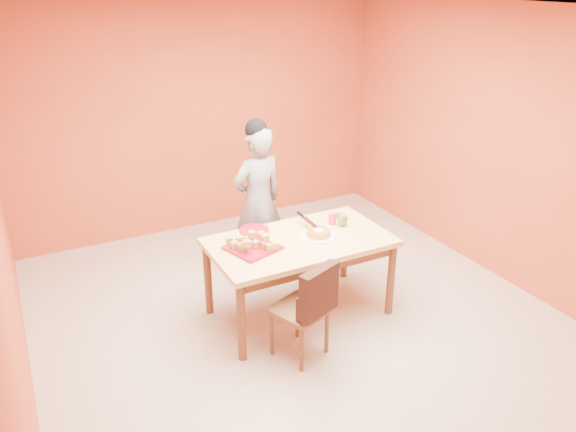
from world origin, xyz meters
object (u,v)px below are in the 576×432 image
magenta_glass (332,219)px  pastry_platter (253,248)px  checker_tin (338,216)px  red_dinner_plate (254,230)px  person (258,201)px  dining_chair (301,308)px  egg_ornament (343,220)px  dining_table (300,249)px  sponge_cake (318,233)px

magenta_glass → pastry_platter: bearing=-171.5°
pastry_platter → magenta_glass: magenta_glass is taller
checker_tin → red_dinner_plate: bearing=174.0°
person → magenta_glass: size_ratio=14.88×
pastry_platter → checker_tin: bearing=13.3°
checker_tin → dining_chair: bearing=-136.3°
egg_ornament → magenta_glass: (-0.06, 0.09, -0.01)m
dining_chair → person: person is taller
pastry_platter → red_dinner_plate: bearing=63.8°
dining_table → magenta_glass: size_ratio=15.25×
person → magenta_glass: 0.89m
checker_tin → egg_ornament: bearing=-111.4°
dining_table → pastry_platter: (-0.44, 0.02, 0.11)m
dining_chair → egg_ornament: 1.06m
person → red_dinner_plate: size_ratio=5.70×
person → red_dinner_plate: bearing=54.3°
pastry_platter → checker_tin: 1.04m
magenta_glass → sponge_cake: bearing=-145.0°
dining_table → egg_ornament: bearing=7.9°
dining_table → sponge_cake: bearing=-7.5°
dining_table → checker_tin: (0.57, 0.26, 0.11)m
egg_ornament → pastry_platter: bearing=177.7°
dining_table → red_dinner_plate: bearing=128.9°
dining_table → sponge_cake: sponge_cake is taller
egg_ornament → magenta_glass: 0.11m
red_dinner_plate → sponge_cake: bearing=-39.0°
magenta_glass → dining_table: bearing=-160.4°
red_dinner_plate → dining_table: bearing=-51.1°
magenta_glass → red_dinner_plate: bearing=164.6°
dining_chair → sponge_cake: bearing=27.8°
person → pastry_platter: size_ratio=4.08×
red_dinner_plate → sponge_cake: 0.59m
dining_table → magenta_glass: 0.48m
pastry_platter → magenta_glass: size_ratio=3.65×
dining_chair → checker_tin: size_ratio=9.68×
red_dinner_plate → pastry_platter: bearing=-116.2°
pastry_platter → sponge_cake: 0.62m
pastry_platter → magenta_glass: bearing=8.5°
dining_table → person: 0.95m
checker_tin → dining_table: bearing=-155.3°
dining_table → egg_ornament: 0.52m
dining_chair → sponge_cake: (0.47, 0.53, 0.34)m
pastry_platter → egg_ornament: egg_ornament is taller
sponge_cake → red_dinner_plate: bearing=141.0°
dining_table → pastry_platter: 0.46m
sponge_cake → magenta_glass: (0.25, 0.18, 0.02)m
sponge_cake → checker_tin: 0.48m
dining_table → red_dinner_plate: (-0.28, 0.35, 0.10)m
sponge_cake → dining_chair: bearing=-131.2°
dining_chair → magenta_glass: (0.72, 0.71, 0.36)m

